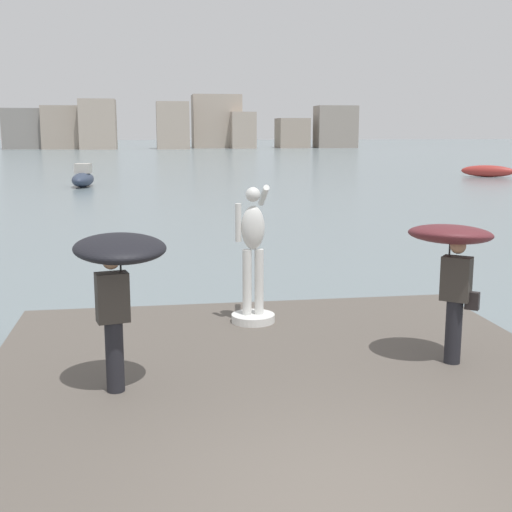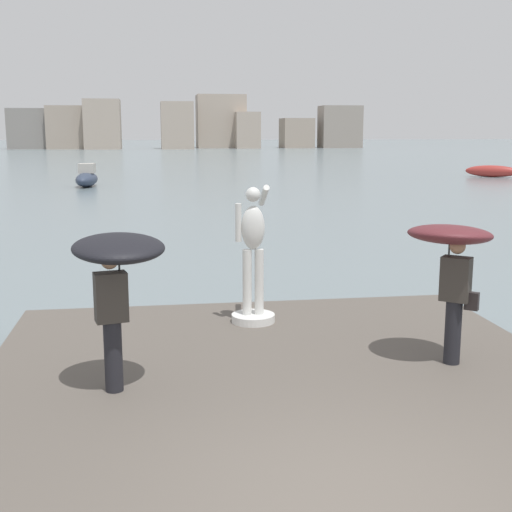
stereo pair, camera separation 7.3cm
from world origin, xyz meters
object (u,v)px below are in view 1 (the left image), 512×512
Objects in this scene: onlooker_left at (118,265)px; boat_far at (83,178)px; boat_mid at (488,171)px; statue_white_figure at (253,266)px; onlooker_right at (452,250)px.

boat_far is (-3.68, 35.88, -1.41)m from onlooker_left.
boat_mid is at bearing 57.29° from onlooker_left.
statue_white_figure is 44.55m from boat_mid.
statue_white_figure reaches higher than onlooker_left.
onlooker_left is 0.53× the size of boat_mid.
boat_mid is 1.08× the size of boat_far.
onlooker_right is at bearing -77.22° from boat_far.
boat_far is at bearing 95.85° from onlooker_left.
onlooker_right is (4.38, 0.35, -0.00)m from onlooker_left.
onlooker_right is (2.34, -2.35, 0.61)m from statue_white_figure.
statue_white_figure is 1.17× the size of onlooker_right.
onlooker_right reaches higher than boat_mid.
onlooker_left is (-2.04, -2.70, 0.61)m from statue_white_figure.
onlooker_left is 47.94m from boat_mid.
statue_white_figure is 3.37m from onlooker_right.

